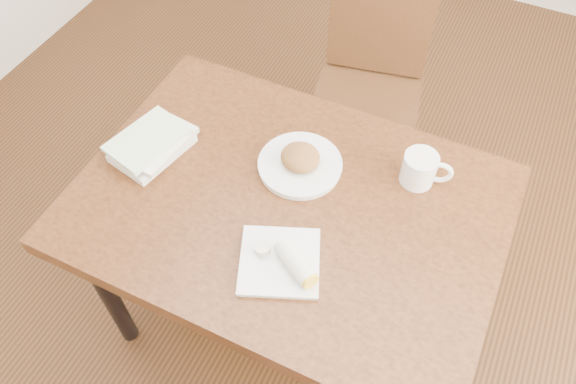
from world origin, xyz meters
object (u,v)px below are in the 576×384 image
at_px(chair_far, 371,76).
at_px(book_stack, 152,144).
at_px(plate_scone, 300,162).
at_px(coffee_mug, 421,168).
at_px(table, 288,218).
at_px(plate_burrito, 285,262).

height_order(chair_far, book_stack, chair_far).
xyz_separation_m(plate_scone, coffee_mug, (0.34, 0.11, 0.03)).
bearing_deg(coffee_mug, book_stack, -162.67).
xyz_separation_m(chair_far, coffee_mug, (0.34, -0.60, 0.26)).
distance_m(table, chair_far, 0.85).
height_order(plate_scone, coffee_mug, coffee_mug).
bearing_deg(book_stack, coffee_mug, 17.33).
relative_size(chair_far, plate_burrito, 3.46).
xyz_separation_m(chair_far, plate_burrito, (0.11, -1.03, 0.22)).
bearing_deg(chair_far, plate_burrito, -83.78).
xyz_separation_m(plate_scone, book_stack, (-0.44, -0.13, 0.01)).
xyz_separation_m(table, plate_burrito, (0.08, -0.19, 0.10)).
height_order(plate_scone, plate_burrito, plate_scone).
xyz_separation_m(table, book_stack, (-0.46, -0.00, 0.11)).
relative_size(chair_far, book_stack, 3.56).
distance_m(coffee_mug, plate_burrito, 0.49).
distance_m(coffee_mug, book_stack, 0.81).
bearing_deg(plate_burrito, chair_far, 96.22).
height_order(coffee_mug, plate_burrito, coffee_mug).
xyz_separation_m(coffee_mug, plate_burrito, (-0.23, -0.43, -0.03)).
bearing_deg(book_stack, plate_scone, 16.95).
xyz_separation_m(chair_far, book_stack, (-0.43, -0.84, 0.23)).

